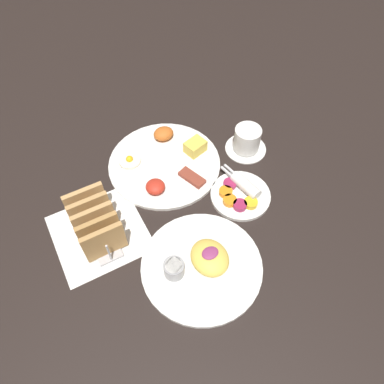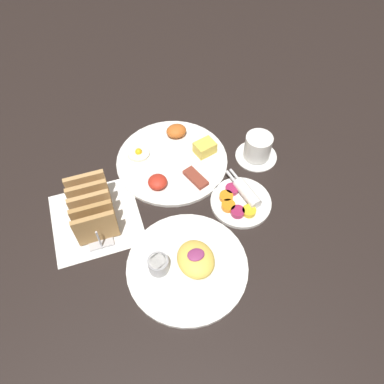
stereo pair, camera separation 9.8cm
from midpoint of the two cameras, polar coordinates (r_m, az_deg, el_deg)
ground_plane at (r=0.97m, az=-4.35°, el=-4.44°), size 3.00×3.00×0.00m
napkin_flat at (r=0.98m, az=-16.71°, el=-6.20°), size 0.22×0.22×0.00m
plate_breakfast at (r=1.07m, az=-6.67°, el=4.45°), size 0.32×0.32×0.05m
plate_condiments at (r=1.00m, az=4.65°, el=-0.47°), size 0.16×0.18×0.04m
plate_foreground at (r=0.89m, az=-1.63°, el=-11.10°), size 0.29×0.29×0.06m
toast_rack at (r=0.94m, az=-17.42°, el=-4.66°), size 0.10×0.18×0.10m
coffee_cup at (r=1.09m, az=5.83°, el=7.65°), size 0.12×0.12×0.08m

